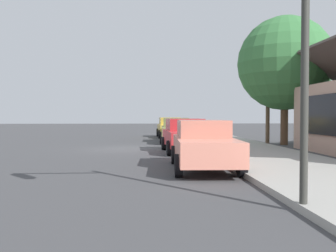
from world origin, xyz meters
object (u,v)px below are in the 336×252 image
car_mustard (170,127)px  car_cherry (186,135)px  car_olive (176,130)px  shade_tree (285,64)px  car_coral (204,144)px  utility_pole_wooden (268,80)px  fire_hydrant_red (198,134)px  traffic_light_main (246,16)px

car_mustard → car_cherry: size_ratio=1.00×
car_olive → shade_tree: 7.77m
car_olive → car_cherry: (6.08, -0.06, -0.00)m
car_mustard → car_coral: bearing=-1.4°
car_olive → car_mustard: bearing=-177.3°
car_cherry → utility_pole_wooden: 7.75m
shade_tree → car_mustard: bearing=-141.2°
utility_pole_wooden → fire_hydrant_red: 5.68m
car_coral → car_mustard: bearing=-178.0°
shade_tree → utility_pole_wooden: shade_tree is taller
traffic_light_main → fire_hydrant_red: traffic_light_main is taller
car_olive → fire_hydrant_red: car_olive is taller
car_mustard → car_coral: size_ratio=0.95×
shade_tree → utility_pole_wooden: size_ratio=1.01×
traffic_light_main → car_cherry: bearing=179.3°
shade_tree → utility_pole_wooden: (-0.56, -0.82, -0.90)m
car_cherry → traffic_light_main: traffic_light_main is taller
car_cherry → traffic_light_main: (10.87, -0.13, 2.68)m
car_coral → fire_hydrant_red: (-12.09, 1.54, -0.32)m
traffic_light_main → car_coral: bearing=178.8°
car_cherry → car_coral: size_ratio=0.95×
car_olive → utility_pole_wooden: 6.50m
car_mustard → car_cherry: 11.73m
fire_hydrant_red → traffic_light_main: bearing=-5.4°
shade_tree → fire_hydrant_red: bearing=-119.0°
car_mustard → car_olive: same height
car_mustard → shade_tree: shade_tree is taller
car_olive → utility_pole_wooden: utility_pole_wooden is taller
car_mustard → car_coral: same height
car_mustard → car_cherry: (11.73, -0.05, 0.00)m
car_coral → utility_pole_wooden: size_ratio=0.62×
shade_tree → car_cherry: bearing=-58.5°
car_cherry → utility_pole_wooden: utility_pole_wooden is taller
car_coral → fire_hydrant_red: bearing=174.9°
shade_tree → traffic_light_main: (14.76, -6.48, -1.33)m
car_coral → fire_hydrant_red: car_coral is taller
car_cherry → shade_tree: 8.46m
car_mustard → shade_tree: (7.84, 6.29, 4.01)m
car_cherry → utility_pole_wooden: size_ratio=0.59×
car_coral → traffic_light_main: traffic_light_main is taller
car_coral → shade_tree: shade_tree is taller
car_cherry → fire_hydrant_red: car_cherry is taller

